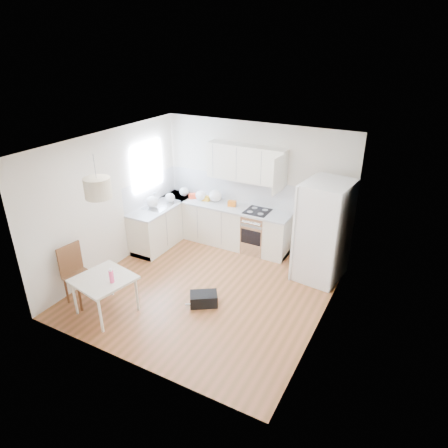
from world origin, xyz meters
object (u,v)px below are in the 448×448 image
object	(u,v)px
gym_bag	(204,299)
refrigerator	(324,231)
dining_chair	(80,276)
dining_table	(104,282)

from	to	relation	value
gym_bag	refrigerator	bearing A→B (deg)	17.82
refrigerator	dining_chair	distance (m)	4.43
dining_table	gym_bag	xyz separation A→B (m)	(1.32, 0.95, -0.49)
refrigerator	dining_table	bearing A→B (deg)	-128.40
refrigerator	dining_table	xyz separation A→B (m)	(-2.83, -2.82, -0.36)
dining_chair	dining_table	bearing A→B (deg)	4.54
refrigerator	gym_bag	world-z (taller)	refrigerator
refrigerator	dining_chair	xyz separation A→B (m)	(-3.41, -2.79, -0.43)
dining_table	dining_chair	bearing A→B (deg)	-171.89
dining_chair	gym_bag	xyz separation A→B (m)	(1.90, 0.92, -0.42)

